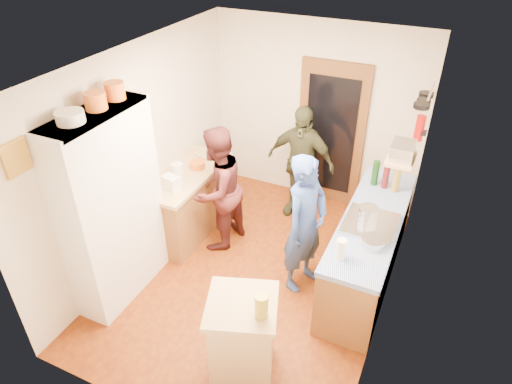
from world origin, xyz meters
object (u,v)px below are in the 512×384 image
Objects in this scene: hutch_body at (112,209)px; person_hob at (306,227)px; right_counter_base at (368,250)px; person_back at (301,162)px; person_left at (221,189)px; island_base at (243,340)px.

hutch_body reaches higher than person_hob.
person_back is (-1.19, 0.95, 0.40)m from right_counter_base.
person_back is at bearing 39.47° from person_hob.
hutch_body is 1.34× the size of person_left.
right_counter_base is 2.56× the size of island_base.
island_base is at bearing 42.04° from person_left.
island_base is at bearing -113.24° from right_counter_base.
person_back is at bearing 141.37° from right_counter_base.
hutch_body reaches higher than person_left.
hutch_body is 2.62m from person_back.
right_counter_base is at bearing -36.35° from person_back.
right_counter_base is 0.87m from person_hob.
person_hob is 1.26m from person_left.
hutch_body reaches higher than island_base.
person_back reaches higher than right_counter_base.
right_counter_base is 1.34× the size of person_back.
right_counter_base is 1.91m from island_base.
person_hob is 1.03× the size of person_left.
person_left is (-1.10, 1.67, 0.39)m from island_base.
island_base is 0.53× the size of person_back.
hutch_body is 1.00× the size of right_counter_base.
hutch_body is 2.90m from right_counter_base.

